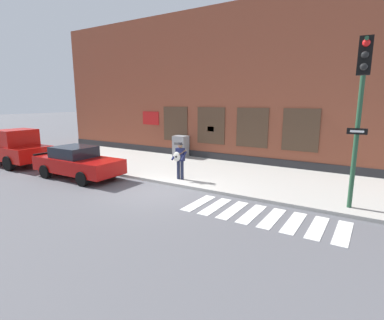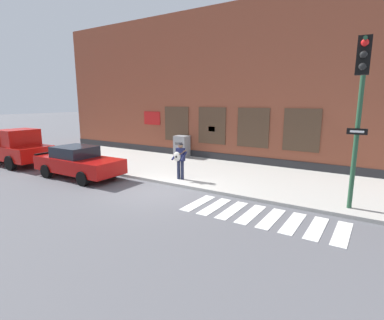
{
  "view_description": "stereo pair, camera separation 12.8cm",
  "coord_description": "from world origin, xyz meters",
  "px_view_note": "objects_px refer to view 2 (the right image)",
  "views": [
    {
      "loc": [
        7.42,
        -9.31,
        3.7
      ],
      "look_at": [
        0.78,
        1.31,
        1.21
      ],
      "focal_mm": 28.0,
      "sensor_mm": 36.0,
      "label": 1
    },
    {
      "loc": [
        7.52,
        -9.24,
        3.7
      ],
      "look_at": [
        0.78,
        1.31,
        1.21
      ],
      "focal_mm": 28.0,
      "sensor_mm": 36.0,
      "label": 2
    }
  ],
  "objects_px": {
    "red_car": "(78,162)",
    "red_truck": "(13,147)",
    "busker": "(180,158)",
    "traffic_light": "(360,103)",
    "utility_box": "(182,146)"
  },
  "relations": [
    {
      "from": "red_car",
      "to": "red_truck",
      "type": "xyz_separation_m",
      "value": [
        -5.82,
        -0.05,
        0.29
      ]
    },
    {
      "from": "busker",
      "to": "traffic_light",
      "type": "distance_m",
      "value": 7.57
    },
    {
      "from": "red_car",
      "to": "traffic_light",
      "type": "bearing_deg",
      "value": 4.14
    },
    {
      "from": "red_car",
      "to": "utility_box",
      "type": "bearing_deg",
      "value": 77.12
    },
    {
      "from": "busker",
      "to": "traffic_light",
      "type": "bearing_deg",
      "value": -9.18
    },
    {
      "from": "red_car",
      "to": "busker",
      "type": "distance_m",
      "value": 5.06
    },
    {
      "from": "traffic_light",
      "to": "busker",
      "type": "bearing_deg",
      "value": 170.82
    },
    {
      "from": "red_car",
      "to": "traffic_light",
      "type": "relative_size",
      "value": 0.92
    },
    {
      "from": "red_car",
      "to": "red_truck",
      "type": "bearing_deg",
      "value": -179.52
    },
    {
      "from": "red_truck",
      "to": "busker",
      "type": "xyz_separation_m",
      "value": [
        10.47,
        2.03,
        0.05
      ]
    },
    {
      "from": "red_truck",
      "to": "busker",
      "type": "bearing_deg",
      "value": 11.0
    },
    {
      "from": "traffic_light",
      "to": "utility_box",
      "type": "relative_size",
      "value": 3.71
    },
    {
      "from": "red_car",
      "to": "traffic_light",
      "type": "distance_m",
      "value": 12.07
    },
    {
      "from": "red_truck",
      "to": "utility_box",
      "type": "bearing_deg",
      "value": 42.44
    },
    {
      "from": "red_car",
      "to": "red_truck",
      "type": "height_order",
      "value": "red_truck"
    }
  ]
}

